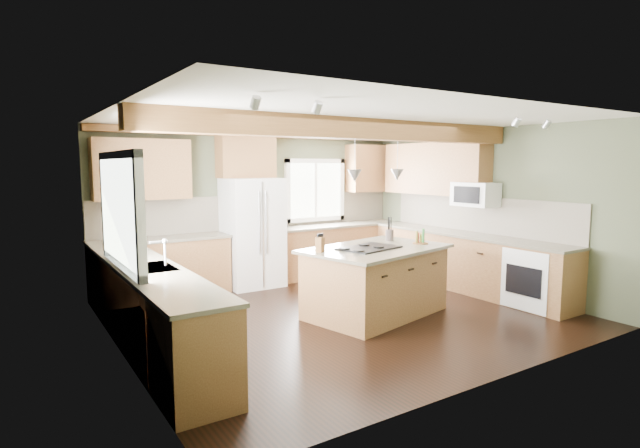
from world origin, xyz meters
TOP-DOWN VIEW (x-y plane):
  - floor at (0.00, 0.00)m, footprint 5.60×5.60m
  - ceiling at (0.00, 0.00)m, footprint 5.60×5.60m
  - wall_back at (0.00, 2.50)m, footprint 5.60×0.00m
  - wall_left at (-2.80, 0.00)m, footprint 0.00×5.00m
  - wall_right at (2.80, 0.00)m, footprint 0.00×5.00m
  - ceiling_beam at (0.00, -0.24)m, footprint 5.55×0.26m
  - soffit_trim at (0.00, 2.40)m, footprint 5.55×0.20m
  - backsplash_back at (0.00, 2.48)m, footprint 5.58×0.03m
  - backsplash_right at (2.78, 0.05)m, footprint 0.03×3.70m
  - base_cab_back_left at (-1.79, 2.20)m, footprint 2.02×0.60m
  - counter_back_left at (-1.79, 2.20)m, footprint 2.06×0.64m
  - base_cab_back_right at (1.49, 2.20)m, footprint 2.62×0.60m
  - counter_back_right at (1.49, 2.20)m, footprint 2.66×0.64m
  - base_cab_left at (-2.50, 0.05)m, footprint 0.60×3.70m
  - counter_left at (-2.50, 0.05)m, footprint 0.64×3.74m
  - base_cab_right at (2.50, 0.05)m, footprint 0.60×3.70m
  - counter_right at (2.50, 0.05)m, footprint 0.64×3.74m
  - upper_cab_back_left at (-1.99, 2.33)m, footprint 1.40×0.35m
  - upper_cab_over_fridge at (-0.30, 2.33)m, footprint 0.96×0.35m
  - upper_cab_right at (2.62, 0.90)m, footprint 0.35×2.20m
  - upper_cab_back_corner at (2.30, 2.33)m, footprint 0.90×0.35m
  - window_left at (-2.78, 0.05)m, footprint 0.04×1.60m
  - window_back at (1.15, 2.48)m, footprint 1.10×0.04m
  - sink at (-2.50, 0.05)m, footprint 0.50×0.65m
  - faucet at (-2.32, 0.05)m, footprint 0.02×0.02m
  - dishwasher at (-2.49, -1.25)m, footprint 0.60×0.60m
  - oven at (2.49, -1.25)m, footprint 0.60×0.72m
  - microwave at (2.58, -0.05)m, footprint 0.40×0.70m
  - pendant_left at (-0.04, -0.34)m, footprint 0.18×0.18m
  - pendant_right at (0.84, -0.14)m, footprint 0.18×0.18m
  - refrigerator at (-0.30, 2.12)m, footprint 0.90×0.74m
  - island at (0.40, -0.24)m, footprint 2.02×1.49m
  - island_top at (0.40, -0.24)m, footprint 2.17×1.64m
  - cooktop at (0.25, -0.28)m, footprint 0.89×0.69m
  - knife_block at (-0.43, -0.14)m, footprint 0.14×0.13m
  - utensil_crock at (0.95, 0.13)m, footprint 0.13×0.13m
  - bottle_tray at (1.12, -0.34)m, footprint 0.22×0.22m

SIDE VIEW (x-z plane):
  - floor at x=0.00m, z-range 0.00..0.00m
  - dishwasher at x=-2.49m, z-range 0.01..0.85m
  - oven at x=2.49m, z-range 0.01..0.85m
  - base_cab_back_left at x=-1.79m, z-range 0.00..0.88m
  - base_cab_back_right at x=1.49m, z-range 0.00..0.88m
  - base_cab_left at x=-2.50m, z-range 0.00..0.88m
  - base_cab_right at x=2.50m, z-range 0.00..0.88m
  - island at x=0.40m, z-range 0.00..0.88m
  - counter_back_left at x=-1.79m, z-range 0.88..0.92m
  - counter_back_right at x=1.49m, z-range 0.88..0.92m
  - counter_left at x=-2.50m, z-range 0.88..0.92m
  - counter_right at x=2.50m, z-range 0.88..0.92m
  - refrigerator at x=-0.30m, z-range 0.00..1.80m
  - island_top at x=0.40m, z-range 0.88..0.92m
  - sink at x=-2.50m, z-range 0.89..0.92m
  - cooktop at x=0.25m, z-range 0.92..0.94m
  - utensil_crock at x=0.95m, z-range 0.92..1.08m
  - knife_block at x=-0.43m, z-range 0.92..1.11m
  - bottle_tray at x=1.12m, z-range 0.92..1.12m
  - faucet at x=-2.32m, z-range 0.91..1.19m
  - backsplash_back at x=0.00m, z-range 0.92..1.50m
  - backsplash_right at x=2.78m, z-range 0.92..1.50m
  - wall_back at x=0.00m, z-range -1.50..4.10m
  - wall_left at x=-2.80m, z-range -1.20..3.80m
  - wall_right at x=2.80m, z-range -1.20..3.80m
  - window_back at x=1.15m, z-range 1.05..2.05m
  - window_left at x=-2.78m, z-range 1.02..2.08m
  - microwave at x=2.58m, z-range 1.36..1.74m
  - pendant_left at x=-0.04m, z-range 1.80..1.96m
  - pendant_right at x=0.84m, z-range 1.80..1.96m
  - upper_cab_back_left at x=-1.99m, z-range 1.50..2.40m
  - upper_cab_right at x=2.62m, z-range 1.50..2.40m
  - upper_cab_back_corner at x=2.30m, z-range 1.50..2.40m
  - upper_cab_over_fridge at x=-0.30m, z-range 1.80..2.50m
  - ceiling_beam at x=0.00m, z-range 2.34..2.60m
  - soffit_trim at x=0.00m, z-range 2.49..2.59m
  - ceiling at x=0.00m, z-range 2.60..2.60m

